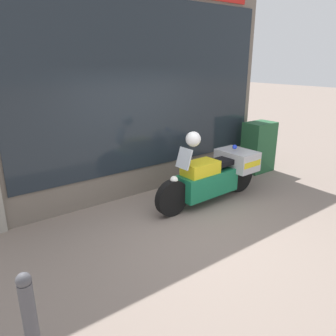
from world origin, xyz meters
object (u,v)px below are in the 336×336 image
object	(u,v)px
utility_cabinet	(258,147)
white_helmet	(193,139)
paramedic_motorcycle	(217,174)
street_bollard	(30,317)

from	to	relation	value
utility_cabinet	white_helmet	size ratio (longest dim) A/B	4.51
paramedic_motorcycle	utility_cabinet	distance (m)	2.17
white_helmet	street_bollard	world-z (taller)	white_helmet
utility_cabinet	street_bollard	xyz separation A→B (m)	(-5.97, -2.26, -0.12)
paramedic_motorcycle	white_helmet	bearing A→B (deg)	0.00
paramedic_motorcycle	street_bollard	size ratio (longest dim) A/B	2.67
utility_cabinet	white_helmet	distance (m)	2.88
paramedic_motorcycle	street_bollard	distance (m)	4.21
utility_cabinet	street_bollard	distance (m)	6.38
paramedic_motorcycle	white_helmet	xyz separation A→B (m)	(-0.64, -0.02, 0.78)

